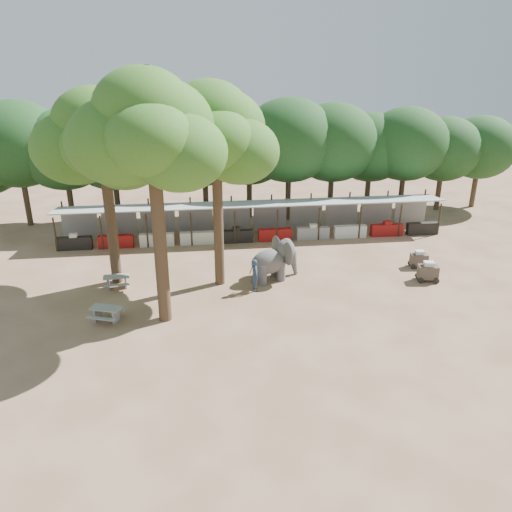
{
  "coord_description": "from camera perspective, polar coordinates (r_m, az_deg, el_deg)",
  "views": [
    {
      "loc": [
        -4.32,
        -20.69,
        12.19
      ],
      "look_at": [
        -1.0,
        5.0,
        2.0
      ],
      "focal_mm": 35.0,
      "sensor_mm": 36.0,
      "label": 1
    }
  ],
  "objects": [
    {
      "name": "picnic_table_near",
      "position": [
        26.08,
        -16.74,
        -6.16
      ],
      "size": [
        1.9,
        1.81,
        0.76
      ],
      "rotation": [
        0.0,
        0.0,
        -0.35
      ],
      "color": "gray",
      "rests_on": "ground"
    },
    {
      "name": "yard_tree_left",
      "position": [
        28.57,
        -17.41,
        12.5
      ],
      "size": [
        7.1,
        6.9,
        11.02
      ],
      "color": "#332316",
      "rests_on": "ground"
    },
    {
      "name": "yard_tree_center",
      "position": [
        23.14,
        -12.14,
        13.61
      ],
      "size": [
        7.1,
        6.9,
        12.04
      ],
      "color": "#332316",
      "rests_on": "ground"
    },
    {
      "name": "vendor_stalls",
      "position": [
        36.5,
        -0.22,
        3.92
      ],
      "size": [
        28.0,
        2.99,
        2.8
      ],
      "color": "#A4A7AC",
      "rests_on": "ground"
    },
    {
      "name": "yard_tree_back",
      "position": [
        27.15,
        -4.94,
        13.68
      ],
      "size": [
        7.1,
        6.9,
        11.36
      ],
      "color": "#332316",
      "rests_on": "ground"
    },
    {
      "name": "handler",
      "position": [
        28.02,
        -0.11,
        -2.19
      ],
      "size": [
        0.5,
        0.71,
        1.89
      ],
      "primitive_type": "imported",
      "rotation": [
        0.0,
        0.0,
        1.65
      ],
      "color": "#26384C",
      "rests_on": "ground"
    },
    {
      "name": "picnic_table_far",
      "position": [
        29.61,
        -15.62,
        -2.67
      ],
      "size": [
        1.57,
        1.44,
        0.73
      ],
      "rotation": [
        0.0,
        0.0,
        0.09
      ],
      "color": "gray",
      "rests_on": "ground"
    },
    {
      "name": "ground",
      "position": [
        24.4,
        3.88,
        -8.55
      ],
      "size": [
        100.0,
        100.0,
        0.0
      ],
      "primitive_type": "plane",
      "color": "brown",
      "rests_on": "ground"
    },
    {
      "name": "backdrop_trees",
      "position": [
        40.48,
        -1.16,
        11.98
      ],
      "size": [
        46.46,
        5.95,
        8.33
      ],
      "color": "#332316",
      "rests_on": "ground"
    },
    {
      "name": "cart_back",
      "position": [
        32.96,
        18.12,
        -0.33
      ],
      "size": [
        1.21,
        0.88,
        1.1
      ],
      "rotation": [
        0.0,
        0.0,
        -0.13
      ],
      "color": "#3B3129",
      "rests_on": "ground"
    },
    {
      "name": "elephant",
      "position": [
        29.41,
        2.15,
        -0.45
      ],
      "size": [
        3.27,
        2.49,
        2.43
      ],
      "rotation": [
        0.0,
        0.0,
        0.36
      ],
      "color": "#474444",
      "rests_on": "ground"
    },
    {
      "name": "cart_front",
      "position": [
        31.05,
        19.06,
        -1.68
      ],
      "size": [
        1.38,
        1.05,
        1.22
      ],
      "rotation": [
        0.0,
        0.0,
        -0.2
      ],
      "color": "#3B3129",
      "rests_on": "ground"
    }
  ]
}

